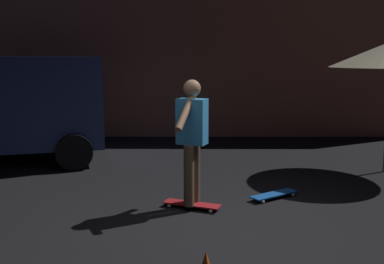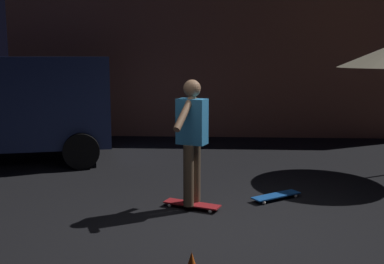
% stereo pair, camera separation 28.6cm
% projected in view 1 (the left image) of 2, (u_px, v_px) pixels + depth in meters
% --- Properties ---
extents(ground_plane, '(28.00, 28.00, 0.00)m').
position_uv_depth(ground_plane, '(218.00, 233.00, 5.37)').
color(ground_plane, black).
extents(low_building, '(10.69, 3.29, 3.76)m').
position_uv_depth(low_building, '(206.00, 62.00, 13.11)').
color(low_building, '#B76B4C').
rests_on(low_building, ground_plane).
extents(skateboard_ridden, '(0.80, 0.47, 0.07)m').
position_uv_depth(skateboard_ridden, '(192.00, 204.00, 6.24)').
color(skateboard_ridden, '#AD1E23').
rests_on(skateboard_ridden, ground_plane).
extents(skateboard_spare, '(0.75, 0.61, 0.07)m').
position_uv_depth(skateboard_spare, '(274.00, 195.00, 6.68)').
color(skateboard_spare, '#1959B2').
rests_on(skateboard_spare, ground_plane).
extents(skater, '(0.44, 0.95, 1.67)m').
position_uv_depth(skater, '(192.00, 133.00, 6.08)').
color(skater, brown).
rests_on(skater, skateboard_ridden).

